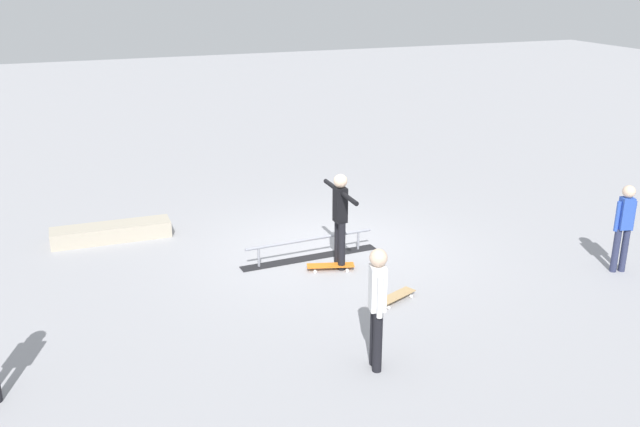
% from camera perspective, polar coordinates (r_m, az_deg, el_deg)
% --- Properties ---
extents(ground_plane, '(60.00, 60.00, 0.00)m').
position_cam_1_polar(ground_plane, '(12.75, 0.96, -3.07)').
color(ground_plane, '#9E9EA3').
extents(grind_rail, '(2.55, 0.38, 0.38)m').
position_cam_1_polar(grind_rail, '(12.40, -0.82, -2.93)').
color(grind_rail, black).
rests_on(grind_rail, ground_plane).
extents(skate_ledge, '(2.18, 0.55, 0.30)m').
position_cam_1_polar(skate_ledge, '(13.79, -16.56, -1.47)').
color(skate_ledge, '#B2A893').
rests_on(skate_ledge, ground_plane).
extents(skater_main, '(0.23, 1.34, 1.66)m').
position_cam_1_polar(skater_main, '(11.72, 1.64, -0.08)').
color(skater_main, black).
rests_on(skater_main, ground_plane).
extents(skateboard_main, '(0.82, 0.42, 0.09)m').
position_cam_1_polar(skateboard_main, '(11.97, 0.86, -4.25)').
color(skateboard_main, orange).
rests_on(skateboard_main, ground_plane).
extents(bystander_white_shirt, '(0.23, 0.38, 1.64)m').
position_cam_1_polar(bystander_white_shirt, '(8.84, 4.65, -7.19)').
color(bystander_white_shirt, black).
rests_on(bystander_white_shirt, ground_plane).
extents(bystander_blue_shirt, '(0.35, 0.22, 1.52)m').
position_cam_1_polar(bystander_blue_shirt, '(12.66, 23.43, -0.75)').
color(bystander_blue_shirt, '#2D3351').
rests_on(bystander_blue_shirt, ground_plane).
extents(loose_skateboard_natural, '(0.81, 0.51, 0.09)m').
position_cam_1_polar(loose_skateboard_natural, '(10.94, 6.06, -6.74)').
color(loose_skateboard_natural, tan).
rests_on(loose_skateboard_natural, ground_plane).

